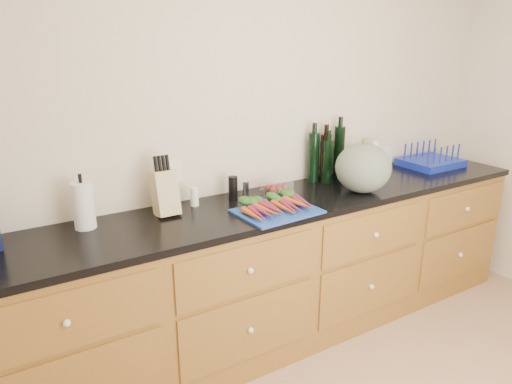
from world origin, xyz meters
TOP-DOWN VIEW (x-y plane):
  - wall_back at (0.00, 1.62)m, footprint 4.10×0.05m
  - cabinets at (0.00, 1.30)m, footprint 3.60×0.64m
  - countertop at (0.00, 1.30)m, footprint 3.64×0.62m
  - cutting_board at (-0.18, 1.14)m, footprint 0.46×0.36m
  - carrots at (-0.18, 1.18)m, footprint 0.39×0.28m
  - squash at (0.49, 1.17)m, footprint 0.35×0.35m
  - paper_towel at (-1.15, 1.46)m, footprint 0.11×0.11m
  - knife_block at (-0.72, 1.44)m, footprint 0.12×0.12m
  - grinder_salt at (-0.53, 1.48)m, footprint 0.05×0.05m
  - grinder_pepper at (-0.28, 1.48)m, footprint 0.06×0.06m
  - canister_chrome at (-0.19, 1.48)m, footprint 0.04×0.04m
  - tomato_box at (0.04, 1.47)m, footprint 0.17×0.14m
  - bottles at (0.47, 1.51)m, footprint 0.30×0.15m
  - grocery_bag at (0.77, 1.42)m, footprint 0.32×0.28m
  - dish_rack at (1.41, 1.38)m, footprint 0.43×0.35m

SIDE VIEW (x-z plane):
  - cabinets at x=0.00m, z-range 0.00..0.90m
  - countertop at x=0.00m, z-range 0.90..0.94m
  - cutting_board at x=-0.18m, z-range 0.94..0.95m
  - carrots at x=-0.18m, z-range 0.95..1.00m
  - tomato_box at x=0.04m, z-range 0.94..1.02m
  - dish_rack at x=1.41m, z-range 0.90..1.07m
  - canister_chrome at x=-0.19m, z-range 0.94..1.04m
  - grinder_salt at x=-0.53m, z-range 0.94..1.05m
  - grinder_pepper at x=-0.28m, z-range 0.94..1.08m
  - grocery_bag at x=0.77m, z-range 0.94..1.15m
  - paper_towel at x=-1.15m, z-range 0.94..1.18m
  - knife_block at x=-0.72m, z-range 0.94..1.18m
  - squash at x=0.49m, z-range 0.94..1.25m
  - bottles at x=0.47m, z-range 0.92..1.28m
  - wall_back at x=0.00m, z-range 0.00..2.60m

